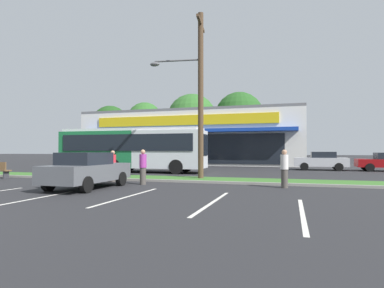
% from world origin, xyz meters
% --- Properties ---
extents(grass_median, '(56.00, 2.20, 0.12)m').
position_xyz_m(grass_median, '(0.00, 14.00, 0.06)').
color(grass_median, '#386B28').
rests_on(grass_median, ground_plane).
extents(curb_lip, '(56.00, 0.24, 0.12)m').
position_xyz_m(curb_lip, '(0.00, 12.78, 0.06)').
color(curb_lip, gray).
rests_on(curb_lip, ground_plane).
extents(parking_stripe_1, '(0.12, 4.80, 0.01)m').
position_xyz_m(parking_stripe_1, '(0.49, 5.63, 0.00)').
color(parking_stripe_1, silver).
rests_on(parking_stripe_1, ground_plane).
extents(parking_stripe_2, '(0.12, 4.80, 0.01)m').
position_xyz_m(parking_stripe_2, '(3.27, 7.47, 0.00)').
color(parking_stripe_2, silver).
rests_on(parking_stripe_2, ground_plane).
extents(parking_stripe_3, '(0.12, 4.80, 0.01)m').
position_xyz_m(parking_stripe_3, '(6.41, 7.07, 0.00)').
color(parking_stripe_3, silver).
rests_on(parking_stripe_3, ground_plane).
extents(parking_stripe_4, '(0.12, 4.80, 0.01)m').
position_xyz_m(parking_stripe_4, '(9.03, 6.08, 0.00)').
color(parking_stripe_4, silver).
rests_on(parking_stripe_4, ground_plane).
extents(storefront_building, '(25.37, 13.27, 6.23)m').
position_xyz_m(storefront_building, '(-2.48, 35.97, 3.12)').
color(storefront_building, silver).
rests_on(storefront_building, ground_plane).
extents(tree_far_left, '(6.31, 6.31, 9.43)m').
position_xyz_m(tree_far_left, '(-21.41, 46.82, 6.26)').
color(tree_far_left, '#473323').
rests_on(tree_far_left, ground_plane).
extents(tree_left, '(5.65, 5.65, 9.38)m').
position_xyz_m(tree_left, '(-13.80, 44.68, 6.53)').
color(tree_left, '#473323').
rests_on(tree_left, ground_plane).
extents(tree_mid_left, '(7.50, 7.50, 10.18)m').
position_xyz_m(tree_mid_left, '(-5.59, 43.90, 6.42)').
color(tree_mid_left, '#473323').
rests_on(tree_mid_left, ground_plane).
extents(tree_mid, '(7.49, 7.49, 10.66)m').
position_xyz_m(tree_mid, '(1.11, 47.04, 6.91)').
color(tree_mid, '#473323').
rests_on(tree_mid, ground_plane).
extents(utility_pole, '(3.09, 2.40, 9.18)m').
position_xyz_m(utility_pole, '(3.90, 14.19, 4.93)').
color(utility_pole, '#4C3826').
rests_on(utility_pole, ground_plane).
extents(city_bus, '(11.16, 2.92, 3.25)m').
position_xyz_m(city_bus, '(-2.63, 19.09, 1.76)').
color(city_bus, '#196638').
rests_on(city_bus, ground_plane).
extents(car_0, '(4.16, 1.95, 1.51)m').
position_xyz_m(car_0, '(11.11, 25.82, 0.78)').
color(car_0, '#B7B7BC').
rests_on(car_0, ground_plane).
extents(car_1, '(4.20, 1.97, 1.50)m').
position_xyz_m(car_1, '(-6.42, 25.70, 0.77)').
color(car_1, slate).
rests_on(car_1, ground_plane).
extents(car_3, '(1.96, 4.26, 1.54)m').
position_xyz_m(car_3, '(0.42, 9.13, 0.79)').
color(car_3, '#515459').
rests_on(car_3, ground_plane).
extents(car_5, '(4.19, 1.98, 1.53)m').
position_xyz_m(car_5, '(-1.30, 25.56, 0.79)').
color(car_5, '#9E998C').
rests_on(car_5, ground_plane).
extents(pedestrian_near_bench, '(0.33, 0.33, 1.66)m').
position_xyz_m(pedestrian_near_bench, '(8.48, 11.80, 0.84)').
color(pedestrian_near_bench, '#47423D').
rests_on(pedestrian_near_bench, ground_plane).
extents(pedestrian_by_pole, '(0.34, 0.34, 1.67)m').
position_xyz_m(pedestrian_by_pole, '(2.02, 11.25, 0.84)').
color(pedestrian_by_pole, '#47423D').
rests_on(pedestrian_by_pole, ground_plane).
extents(pedestrian_mid, '(0.33, 0.33, 1.62)m').
position_xyz_m(pedestrian_mid, '(-0.09, 12.06, 0.81)').
color(pedestrian_mid, '#47423D').
rests_on(pedestrian_mid, ground_plane).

